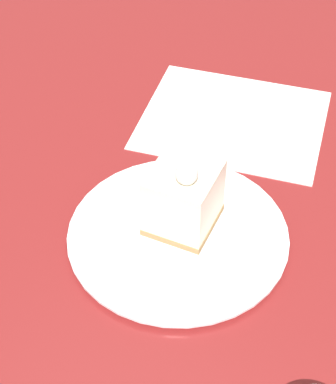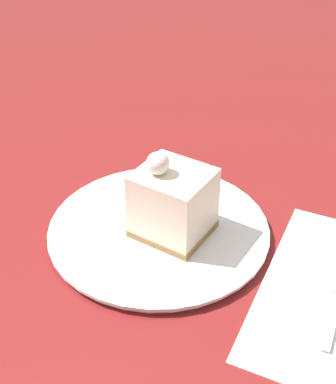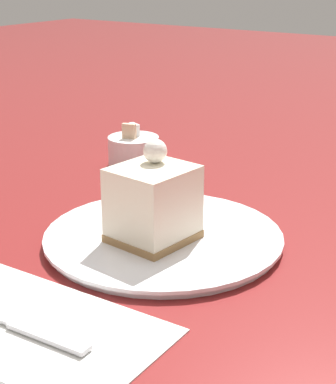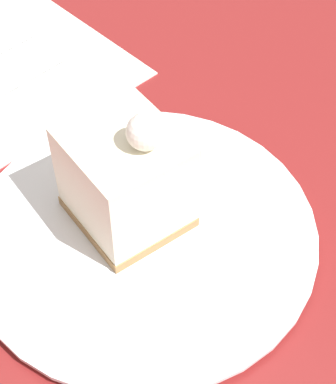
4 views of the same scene
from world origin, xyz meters
name	(u,v)px [view 1 (image 1 of 4)]	position (x,y,z in m)	size (l,w,h in m)	color
ground_plane	(171,254)	(0.00, 0.00, 0.00)	(4.00, 4.00, 0.00)	maroon
plate	(177,235)	(-0.03, 0.00, 0.01)	(0.26, 0.26, 0.01)	white
cake_slice	(183,197)	(-0.04, 0.00, 0.05)	(0.09, 0.08, 0.11)	#9E7547
napkin	(233,119)	(-0.27, 0.01, 0.00)	(0.22, 0.26, 0.00)	white
fork	(248,107)	(-0.30, 0.02, 0.01)	(0.02, 0.16, 0.00)	silver
knife	(218,128)	(-0.24, -0.01, 0.01)	(0.02, 0.16, 0.00)	silver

